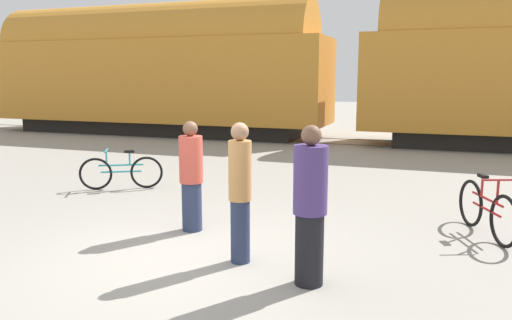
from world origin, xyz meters
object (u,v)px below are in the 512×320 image
person_in_red (191,177)px  person_in_tan (240,192)px  bicycle_maroon (486,210)px  person_in_purple (310,207)px  bicycle_teal (121,172)px  freight_train (346,66)px

person_in_red → person_in_tan: size_ratio=0.94×
bicycle_maroon → person_in_red: size_ratio=0.97×
person_in_purple → person_in_red: (-2.13, 1.34, -0.07)m
person_in_tan → person_in_purple: bearing=-17.1°
bicycle_teal → person_in_red: 3.35m
bicycle_maroon → bicycle_teal: size_ratio=1.07×
freight_train → person_in_tan: 12.18m
freight_train → person_in_purple: bearing=-82.0°
person_in_purple → person_in_tan: 1.04m
freight_train → bicycle_maroon: size_ratio=18.10×
freight_train → bicycle_maroon: (3.75, -9.87, -2.26)m
person_in_tan → bicycle_maroon: bearing=39.9°
person_in_red → person_in_tan: bearing=-93.0°
freight_train → person_in_tan: (0.77, -12.02, -1.75)m
person_in_red → person_in_purple: bearing=-85.4°
freight_train → person_in_red: (-0.39, -11.06, -1.82)m
freight_train → bicycle_teal: (-3.02, -9.04, -2.29)m
person_in_red → bicycle_maroon: bearing=-37.1°
bicycle_teal → person_in_red: bearing=-37.4°
bicycle_teal → person_in_red: person_in_red is taller
bicycle_maroon → bicycle_teal: bearing=173.0°
freight_train → person_in_purple: size_ratio=16.21×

